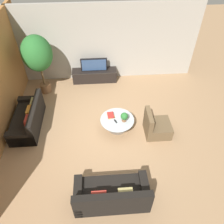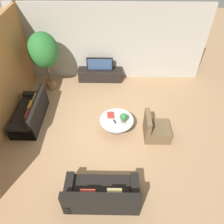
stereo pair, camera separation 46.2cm
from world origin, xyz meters
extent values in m
plane|color=#9E7A56|center=(0.00, 0.00, 0.00)|extent=(24.00, 24.00, 0.00)
cube|color=#A39E93|center=(0.00, 3.26, 1.50)|extent=(7.40, 0.12, 3.00)
cube|color=black|center=(-0.38, 2.94, 0.25)|extent=(1.79, 0.48, 0.50)
cube|color=#2D2823|center=(-0.38, 2.94, 0.49)|extent=(1.82, 0.50, 0.02)
cube|color=black|center=(-0.38, 2.94, 0.77)|extent=(1.05, 0.08, 0.53)
cube|color=navy|center=(-0.38, 2.90, 0.77)|extent=(0.96, 0.00, 0.48)
cube|color=black|center=(-0.38, 2.94, 0.52)|extent=(0.31, 0.13, 0.02)
cylinder|color=#756656|center=(0.30, 0.17, 0.01)|extent=(0.60, 0.60, 0.02)
cylinder|color=#756656|center=(0.30, 0.17, 0.20)|extent=(0.10, 0.10, 0.40)
cylinder|color=#A8B2B7|center=(0.30, 0.17, 0.41)|extent=(1.08, 1.08, 0.02)
cube|color=black|center=(-2.64, 0.52, 0.21)|extent=(0.84, 1.83, 0.42)
cube|color=black|center=(-2.30, 0.52, 0.63)|extent=(0.16, 1.83, 0.42)
cube|color=black|center=(-2.64, 1.33, 0.27)|extent=(0.84, 0.20, 0.54)
cube|color=black|center=(-2.64, -0.29, 0.27)|extent=(0.84, 0.20, 0.54)
cube|color=tan|center=(-2.46, 0.93, 0.58)|extent=(0.18, 0.35, 0.33)
cube|color=orange|center=(-2.46, 0.52, 0.59)|extent=(0.17, 0.37, 0.35)
cube|color=#B23328|center=(-2.46, 0.11, 0.58)|extent=(0.14, 0.35, 0.32)
cube|color=black|center=(-0.05, -2.20, 0.21)|extent=(1.81, 0.84, 0.42)
cube|color=black|center=(-0.05, -2.54, 0.63)|extent=(1.81, 0.16, 0.42)
cube|color=black|center=(0.75, -2.20, 0.27)|extent=(0.20, 0.84, 0.54)
cube|color=black|center=(-0.85, -2.20, 0.27)|extent=(0.20, 0.84, 0.54)
cube|color=tan|center=(0.25, -2.38, 0.57)|extent=(0.34, 0.17, 0.32)
cube|color=#B23328|center=(-0.35, -2.38, 0.57)|extent=(0.34, 0.16, 0.32)
cube|color=brown|center=(1.58, -0.11, 0.20)|extent=(0.80, 0.76, 0.40)
cube|color=brown|center=(1.25, -0.11, 0.63)|extent=(0.14, 0.76, 0.46)
cylinder|color=brown|center=(-2.32, 2.36, 0.18)|extent=(0.39, 0.39, 0.36)
cylinder|color=brown|center=(-2.32, 2.36, 0.68)|extent=(0.08, 0.08, 0.65)
ellipsoid|color=#286B2D|center=(-2.32, 2.36, 1.65)|extent=(1.07, 1.07, 1.30)
cylinder|color=brown|center=(0.51, 0.09, 0.47)|extent=(0.14, 0.14, 0.10)
sphere|color=#286B2D|center=(0.51, 0.09, 0.62)|extent=(0.24, 0.24, 0.24)
cube|color=gold|center=(0.11, 0.33, 0.44)|extent=(0.25, 0.27, 0.03)
cube|color=#A32823|center=(0.10, 0.33, 0.47)|extent=(0.22, 0.29, 0.03)
cube|color=black|center=(0.24, 0.08, 0.43)|extent=(0.10, 0.16, 0.02)
camera|label=1|loc=(-0.22, -4.69, 5.39)|focal=35.00mm
camera|label=2|loc=(0.24, -4.70, 5.39)|focal=35.00mm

